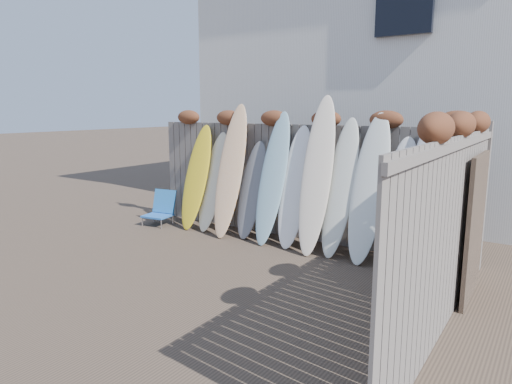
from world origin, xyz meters
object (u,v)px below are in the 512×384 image
Objects in this scene: surfboard_0 at (196,177)px; beach_chair at (161,209)px; wooden_crate at (422,273)px; lattice_panel at (475,227)px.

beach_chair is at bearing -163.31° from surfboard_0.
wooden_crate reaches higher than beach_chair.
beach_chair is at bearing 169.49° from wooden_crate.
surfboard_0 is at bearing 171.50° from lattice_panel.
surfboard_0 is (0.78, 0.20, 0.68)m from beach_chair.
wooden_crate is 0.35× the size of surfboard_0.
wooden_crate is at bearing -12.09° from surfboard_0.
wooden_crate is at bearing -10.51° from beach_chair.
surfboard_0 reaches higher than lattice_panel.
lattice_panel reaches higher than wooden_crate.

